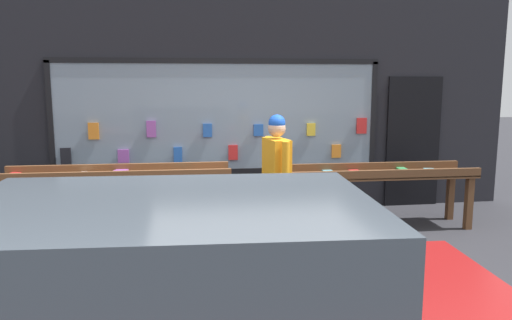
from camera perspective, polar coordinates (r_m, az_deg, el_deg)
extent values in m
plane|color=#2D2D33|center=(5.77, 0.55, -11.65)|extent=(40.00, 40.00, 0.00)
cube|color=black|center=(7.78, -2.15, 7.23)|extent=(8.77, 0.20, 3.58)
cube|color=gray|center=(7.64, -4.24, 4.91)|extent=(4.91, 0.03, 1.68)
cube|color=black|center=(7.62, -4.32, 11.23)|extent=(4.99, 0.06, 0.08)
cube|color=black|center=(7.75, -4.17, -1.30)|extent=(4.99, 0.06, 0.08)
cube|color=black|center=(7.86, -22.43, 4.36)|extent=(0.08, 0.06, 1.68)
cube|color=black|center=(8.18, 13.22, 4.98)|extent=(0.08, 0.06, 1.68)
cube|color=black|center=(7.84, -20.91, 0.39)|extent=(0.15, 0.03, 0.25)
cube|color=orange|center=(7.71, -18.07, 3.16)|extent=(0.15, 0.03, 0.25)
cube|color=#994CA5|center=(7.70, -14.91, 0.43)|extent=(0.16, 0.03, 0.20)
cube|color=#994CA5|center=(7.61, -11.88, 3.49)|extent=(0.14, 0.03, 0.25)
cube|color=#2659B2|center=(7.64, -8.91, 0.60)|extent=(0.13, 0.03, 0.24)
cube|color=#2659B2|center=(7.61, -5.57, 3.39)|extent=(0.14, 0.03, 0.20)
cube|color=red|center=(7.68, -2.64, 0.87)|extent=(0.14, 0.03, 0.23)
cube|color=#2659B2|center=(7.68, 0.27, 3.44)|extent=(0.15, 0.03, 0.18)
cube|color=black|center=(7.80, 3.39, 0.99)|extent=(0.13, 0.03, 0.23)
cube|color=yellow|center=(7.85, 6.31, 3.48)|extent=(0.13, 0.03, 0.20)
cube|color=orange|center=(8.01, 9.16, 1.01)|extent=(0.15, 0.03, 0.21)
cube|color=red|center=(8.09, 11.97, 3.85)|extent=(0.16, 0.03, 0.25)
cube|color=black|center=(8.50, 17.51, 1.99)|extent=(0.90, 0.04, 2.10)
cube|color=brown|center=(6.86, -27.00, -5.79)|extent=(0.09, 0.09, 0.80)
cube|color=brown|center=(6.46, -3.73, -5.65)|extent=(0.09, 0.09, 0.80)
cube|color=brown|center=(7.26, -25.83, -4.90)|extent=(0.09, 0.09, 0.80)
cube|color=brown|center=(6.89, -3.97, -4.70)|extent=(0.09, 0.09, 0.80)
cube|color=brown|center=(6.65, -15.60, -1.84)|extent=(2.91, 0.65, 0.04)
cube|color=brown|center=(6.37, -15.96, -1.77)|extent=(2.90, 0.10, 0.12)
cube|color=brown|center=(6.90, -15.30, -0.92)|extent=(2.90, 0.10, 0.12)
cube|color=red|center=(7.08, -26.01, -1.50)|extent=(0.15, 0.22, 0.03)
cube|color=#994CA5|center=(6.87, -22.73, -1.58)|extent=(0.12, 0.20, 0.03)
cube|color=silver|center=(6.84, -19.07, -1.45)|extent=(0.18, 0.21, 0.02)
cube|color=#994CA5|center=(6.79, -15.28, -1.28)|extent=(0.21, 0.23, 0.03)
cube|color=black|center=(6.56, -12.20, -1.56)|extent=(0.18, 0.23, 0.03)
cube|color=#5999A5|center=(6.65, -8.31, -1.32)|extent=(0.13, 0.20, 0.02)
cube|color=red|center=(6.40, -4.52, -1.63)|extent=(0.18, 0.20, 0.03)
cube|color=brown|center=(6.57, 2.28, -5.71)|extent=(0.09, 0.09, 0.73)
cube|color=brown|center=(7.50, 23.14, -4.58)|extent=(0.09, 0.09, 0.73)
cube|color=brown|center=(7.05, 1.60, -4.67)|extent=(0.09, 0.09, 0.73)
cube|color=brown|center=(7.93, 21.31, -3.75)|extent=(0.09, 0.09, 0.73)
cube|color=brown|center=(7.07, 12.82, -1.67)|extent=(2.91, 0.71, 0.04)
cube|color=brown|center=(6.78, 13.71, -1.65)|extent=(2.90, 0.10, 0.12)
cube|color=brown|center=(7.34, 12.03, -0.78)|extent=(2.90, 0.10, 0.12)
cube|color=yellow|center=(6.65, 2.55, -1.81)|extent=(0.17, 0.24, 0.03)
cube|color=orange|center=(6.62, 5.58, -1.95)|extent=(0.18, 0.25, 0.02)
cube|color=#5999A5|center=(7.08, 8.24, -1.29)|extent=(0.14, 0.19, 0.02)
cube|color=red|center=(7.16, 11.28, -1.26)|extent=(0.15, 0.20, 0.02)
cube|color=#5999A5|center=(7.13, 14.23, -1.40)|extent=(0.18, 0.24, 0.02)
cube|color=#338C4C|center=(7.44, 16.32, -1.00)|extent=(0.14, 0.20, 0.03)
cube|color=#5999A5|center=(7.49, 19.29, -1.11)|extent=(0.20, 0.26, 0.02)
cube|color=orange|center=(7.46, 22.99, -1.33)|extent=(0.15, 0.22, 0.03)
cylinder|color=black|center=(6.11, 2.60, -6.57)|extent=(0.14, 0.14, 0.79)
cylinder|color=black|center=(6.25, 2.06, -6.21)|extent=(0.14, 0.14, 0.79)
cube|color=orange|center=(6.03, 2.37, -0.21)|extent=(0.30, 0.48, 0.56)
cylinder|color=orange|center=(5.77, 3.40, -0.50)|extent=(0.09, 0.09, 0.53)
cylinder|color=orange|center=(6.29, 1.43, 0.31)|extent=(0.09, 0.09, 0.53)
sphere|color=tan|center=(5.98, 2.40, 3.64)|extent=(0.21, 0.21, 0.21)
sphere|color=blue|center=(5.97, 2.40, 4.25)|extent=(0.20, 0.20, 0.20)
ellipsoid|color=#99724C|center=(6.09, 7.07, -7.74)|extent=(0.34, 0.44, 0.23)
ellipsoid|color=black|center=(6.09, 7.08, -7.65)|extent=(0.30, 0.30, 0.25)
sphere|color=#99724C|center=(6.27, 5.94, -6.78)|extent=(0.21, 0.21, 0.21)
cylinder|color=#99724C|center=(5.90, 8.25, -7.98)|extent=(0.06, 0.10, 0.12)
cylinder|color=#99724C|center=(6.28, 6.92, -9.16)|extent=(0.04, 0.04, 0.17)
cylinder|color=#99724C|center=(6.22, 5.99, -9.31)|extent=(0.04, 0.04, 0.17)
cylinder|color=#99724C|center=(6.09, 8.10, -9.77)|extent=(0.04, 0.04, 0.17)
cylinder|color=#99724C|center=(6.03, 7.15, -9.94)|extent=(0.04, 0.04, 0.17)
cube|color=#4C5660|center=(2.80, -9.87, -10.19)|extent=(2.30, 1.59, 0.56)
cylinder|color=black|center=(4.04, 11.25, -16.74)|extent=(0.61, 0.21, 0.60)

